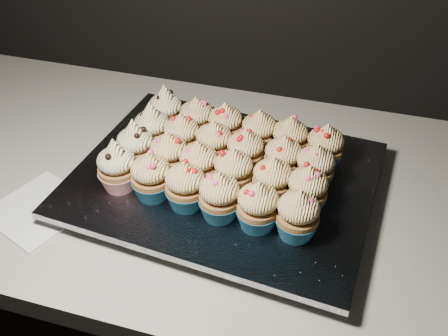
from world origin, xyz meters
name	(u,v)px	position (x,y,z in m)	size (l,w,h in m)	color
worktop	(349,211)	(0.00, 1.70, 0.88)	(2.44, 0.64, 0.04)	beige
napkin	(39,209)	(-0.49, 1.54, 0.90)	(0.14, 0.14, 0.00)	white
baking_tray	(224,186)	(-0.21, 1.67, 0.91)	(0.45, 0.34, 0.02)	black
foil_lining	(224,178)	(-0.21, 1.67, 0.93)	(0.48, 0.38, 0.01)	silver
cupcake_0	(117,167)	(-0.37, 1.60, 0.97)	(0.06, 0.06, 0.10)	red
cupcake_1	(151,177)	(-0.31, 1.59, 0.97)	(0.06, 0.06, 0.08)	#195A77
cupcake_2	(185,186)	(-0.25, 1.59, 0.97)	(0.06, 0.06, 0.08)	#195A77
cupcake_3	(220,197)	(-0.19, 1.58, 0.97)	(0.06, 0.06, 0.08)	#195A77
cupcake_4	(258,206)	(-0.13, 1.57, 0.97)	(0.06, 0.06, 0.08)	#195A77
cupcake_5	(298,215)	(-0.07, 1.57, 0.97)	(0.06, 0.06, 0.08)	#195A77
cupcake_6	(136,146)	(-0.36, 1.65, 0.97)	(0.06, 0.06, 0.10)	red
cupcake_7	(169,155)	(-0.30, 1.65, 0.97)	(0.06, 0.06, 0.08)	#195A77
cupcake_8	(199,165)	(-0.25, 1.64, 0.97)	(0.06, 0.06, 0.08)	#195A77
cupcake_9	(233,172)	(-0.19, 1.64, 0.97)	(0.06, 0.06, 0.08)	#195A77
cupcake_10	(272,181)	(-0.12, 1.64, 0.97)	(0.06, 0.06, 0.08)	#195A77
cupcake_11	(307,190)	(-0.07, 1.63, 0.97)	(0.06, 0.06, 0.08)	#195A77
cupcake_12	(152,129)	(-0.35, 1.71, 0.97)	(0.06, 0.06, 0.10)	red
cupcake_13	(182,137)	(-0.30, 1.71, 0.97)	(0.06, 0.06, 0.08)	#195A77
cupcake_14	(214,143)	(-0.24, 1.70, 0.97)	(0.06, 0.06, 0.08)	#195A77
cupcake_15	(245,152)	(-0.18, 1.69, 0.97)	(0.06, 0.06, 0.08)	#195A77
cupcake_16	(283,159)	(-0.12, 1.69, 0.97)	(0.06, 0.06, 0.08)	#195A77
cupcake_17	(315,168)	(-0.07, 1.68, 0.97)	(0.06, 0.06, 0.08)	#195A77
cupcake_18	(166,111)	(-0.35, 1.77, 0.97)	(0.06, 0.06, 0.10)	red
cupcake_19	(197,119)	(-0.29, 1.76, 0.97)	(0.06, 0.06, 0.08)	#195A77
cupcake_20	(225,125)	(-0.24, 1.76, 0.97)	(0.06, 0.06, 0.08)	#195A77
cupcake_21	(259,133)	(-0.17, 1.75, 0.97)	(0.06, 0.06, 0.08)	#195A77
cupcake_22	(289,139)	(-0.12, 1.75, 0.97)	(0.06, 0.06, 0.08)	#195A77
cupcake_23	(325,147)	(-0.06, 1.74, 0.97)	(0.06, 0.06, 0.08)	#195A77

